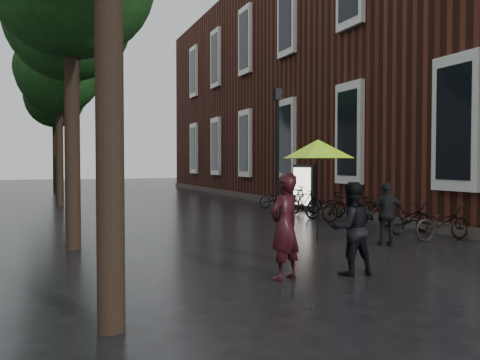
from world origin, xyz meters
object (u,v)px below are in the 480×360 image
parked_bicycles (337,206)px  lamp_post (277,142)px  person_black (351,228)px  pedestrian_walking (387,214)px  person_burgundy (285,227)px  ad_lightbox (305,187)px

parked_bicycles → lamp_post: lamp_post is taller
person_black → pedestrian_walking: 3.42m
pedestrian_walking → person_black: bearing=63.6°
pedestrian_walking → parked_bicycles: (1.80, 5.05, -0.28)m
person_burgundy → ad_lightbox: size_ratio=0.94×
person_burgundy → ad_lightbox: bearing=-143.4°
person_black → parked_bicycles: person_black is taller
person_burgundy → pedestrian_walking: 4.39m
person_black → pedestrian_walking: bearing=-134.3°
parked_bicycles → lamp_post: size_ratio=2.41×
person_burgundy → parked_bicycles: (5.56, 7.31, -0.42)m
person_burgundy → parked_bicycles: size_ratio=0.17×
person_black → ad_lightbox: 12.11m
lamp_post → pedestrian_walking: bearing=-85.0°
person_burgundy → lamp_post: size_ratio=0.41×
lamp_post → person_black: bearing=-105.7°
person_burgundy → person_black: (1.25, -0.06, -0.08)m
person_black → parked_bicycles: size_ratio=0.15×
person_burgundy → lamp_post: 8.22m
ad_lightbox → lamp_post: lamp_post is taller
person_black → lamp_post: (2.07, 7.37, 1.82)m
person_black → pedestrian_walking: (2.52, 2.31, -0.06)m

